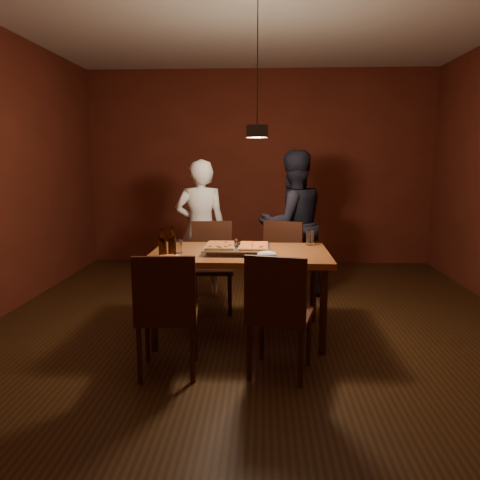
{
  "coord_description": "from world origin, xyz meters",
  "views": [
    {
      "loc": [
        0.05,
        -3.92,
        1.52
      ],
      "look_at": [
        -0.14,
        -0.02,
        0.85
      ],
      "focal_mm": 35.0,
      "sensor_mm": 36.0,
      "label": 1
    }
  ],
  "objects_px": {
    "beer_bottle_b": "(172,242)",
    "chair_near_left": "(166,304)",
    "pendant_lamp": "(257,130)",
    "chair_far_left": "(212,257)",
    "chair_far_right": "(279,257)",
    "pizza_tray": "(237,249)",
    "diner_dark": "(292,224)",
    "dining_table": "(240,260)",
    "beer_bottle_a": "(163,243)",
    "plate_slice": "(166,257)",
    "diner_white": "(201,229)",
    "chair_near_right": "(278,305)"
  },
  "relations": [
    {
      "from": "beer_bottle_b",
      "to": "chair_near_left",
      "type": "bearing_deg",
      "value": -83.66
    },
    {
      "from": "chair_near_left",
      "to": "pendant_lamp",
      "type": "xyz_separation_m",
      "value": [
        0.61,
        0.84,
        1.22
      ]
    },
    {
      "from": "chair_far_left",
      "to": "chair_far_right",
      "type": "xyz_separation_m",
      "value": [
        0.69,
        0.03,
        0.0
      ]
    },
    {
      "from": "pizza_tray",
      "to": "diner_dark",
      "type": "relative_size",
      "value": 0.34
    },
    {
      "from": "diner_dark",
      "to": "pendant_lamp",
      "type": "relative_size",
      "value": 1.48
    },
    {
      "from": "beer_bottle_b",
      "to": "diner_dark",
      "type": "xyz_separation_m",
      "value": [
        1.05,
        1.5,
        -0.06
      ]
    },
    {
      "from": "chair_far_right",
      "to": "chair_far_left",
      "type": "bearing_deg",
      "value": 22.97
    },
    {
      "from": "dining_table",
      "to": "diner_dark",
      "type": "height_order",
      "value": "diner_dark"
    },
    {
      "from": "chair_far_right",
      "to": "pizza_tray",
      "type": "distance_m",
      "value": 0.95
    },
    {
      "from": "dining_table",
      "to": "pendant_lamp",
      "type": "relative_size",
      "value": 1.36
    },
    {
      "from": "chair_near_left",
      "to": "beer_bottle_a",
      "type": "distance_m",
      "value": 0.65
    },
    {
      "from": "dining_table",
      "to": "pendant_lamp",
      "type": "height_order",
      "value": "pendant_lamp"
    },
    {
      "from": "dining_table",
      "to": "diner_dark",
      "type": "xyz_separation_m",
      "value": [
        0.52,
        1.27,
        0.14
      ]
    },
    {
      "from": "chair_far_left",
      "to": "beer_bottle_b",
      "type": "relative_size",
      "value": 1.97
    },
    {
      "from": "chair_far_left",
      "to": "pizza_tray",
      "type": "distance_m",
      "value": 0.89
    },
    {
      "from": "plate_slice",
      "to": "diner_dark",
      "type": "bearing_deg",
      "value": 55.42
    },
    {
      "from": "chair_near_left",
      "to": "pizza_tray",
      "type": "distance_m",
      "value": 0.94
    },
    {
      "from": "diner_dark",
      "to": "pizza_tray",
      "type": "bearing_deg",
      "value": 44.59
    },
    {
      "from": "plate_slice",
      "to": "pendant_lamp",
      "type": "distance_m",
      "value": 1.27
    },
    {
      "from": "chair_far_right",
      "to": "beer_bottle_b",
      "type": "relative_size",
      "value": 2.2
    },
    {
      "from": "beer_bottle_b",
      "to": "plate_slice",
      "type": "relative_size",
      "value": 1.09
    },
    {
      "from": "diner_dark",
      "to": "chair_far_left",
      "type": "bearing_deg",
      "value": 7.6
    },
    {
      "from": "beer_bottle_b",
      "to": "pendant_lamp",
      "type": "bearing_deg",
      "value": 20.84
    },
    {
      "from": "beer_bottle_a",
      "to": "plate_slice",
      "type": "xyz_separation_m",
      "value": [
        0.03,
        -0.04,
        -0.11
      ]
    },
    {
      "from": "pizza_tray",
      "to": "dining_table",
      "type": "bearing_deg",
      "value": 46.02
    },
    {
      "from": "chair_near_left",
      "to": "diner_white",
      "type": "height_order",
      "value": "diner_white"
    },
    {
      "from": "chair_near_left",
      "to": "plate_slice",
      "type": "relative_size",
      "value": 2.14
    },
    {
      "from": "dining_table",
      "to": "pizza_tray",
      "type": "xyz_separation_m",
      "value": [
        -0.02,
        -0.03,
        0.1
      ]
    },
    {
      "from": "plate_slice",
      "to": "chair_near_left",
      "type": "bearing_deg",
      "value": -78.96
    },
    {
      "from": "chair_far_left",
      "to": "beer_bottle_a",
      "type": "distance_m",
      "value": 1.13
    },
    {
      "from": "beer_bottle_a",
      "to": "diner_dark",
      "type": "relative_size",
      "value": 0.15
    },
    {
      "from": "dining_table",
      "to": "pizza_tray",
      "type": "height_order",
      "value": "pizza_tray"
    },
    {
      "from": "beer_bottle_b",
      "to": "plate_slice",
      "type": "distance_m",
      "value": 0.14
    },
    {
      "from": "pizza_tray",
      "to": "beer_bottle_a",
      "type": "bearing_deg",
      "value": -159.73
    },
    {
      "from": "chair_near_right",
      "to": "plate_slice",
      "type": "height_order",
      "value": "chair_near_right"
    },
    {
      "from": "diner_white",
      "to": "chair_far_right",
      "type": "bearing_deg",
      "value": 147.78
    },
    {
      "from": "dining_table",
      "to": "chair_far_right",
      "type": "xyz_separation_m",
      "value": [
        0.36,
        0.8,
        -0.14
      ]
    },
    {
      "from": "beer_bottle_a",
      "to": "chair_near_left",
      "type": "bearing_deg",
      "value": -76.21
    },
    {
      "from": "plate_slice",
      "to": "diner_dark",
      "type": "height_order",
      "value": "diner_dark"
    },
    {
      "from": "chair_near_left",
      "to": "diner_dark",
      "type": "relative_size",
      "value": 0.3
    },
    {
      "from": "plate_slice",
      "to": "beer_bottle_a",
      "type": "bearing_deg",
      "value": 132.57
    },
    {
      "from": "diner_white",
      "to": "diner_dark",
      "type": "relative_size",
      "value": 0.94
    },
    {
      "from": "pizza_tray",
      "to": "plate_slice",
      "type": "distance_m",
      "value": 0.62
    },
    {
      "from": "chair_far_left",
      "to": "plate_slice",
      "type": "relative_size",
      "value": 2.14
    },
    {
      "from": "beer_bottle_a",
      "to": "plate_slice",
      "type": "bearing_deg",
      "value": -47.43
    },
    {
      "from": "diner_dark",
      "to": "chair_near_right",
      "type": "bearing_deg",
      "value": 61.34
    },
    {
      "from": "chair_near_left",
      "to": "pizza_tray",
      "type": "height_order",
      "value": "chair_near_left"
    },
    {
      "from": "pizza_tray",
      "to": "diner_white",
      "type": "xyz_separation_m",
      "value": [
        -0.47,
        1.23,
        -0.01
      ]
    },
    {
      "from": "chair_near_right",
      "to": "pizza_tray",
      "type": "bearing_deg",
      "value": 126.93
    },
    {
      "from": "beer_bottle_b",
      "to": "pendant_lamp",
      "type": "xyz_separation_m",
      "value": [
        0.67,
        0.26,
        0.89
      ]
    }
  ]
}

